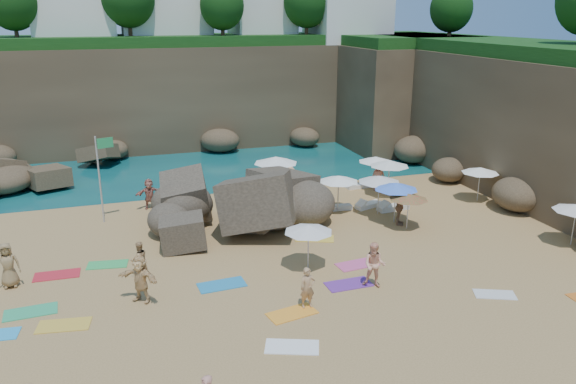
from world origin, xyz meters
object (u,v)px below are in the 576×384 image
object	(u,v)px
parasol_2	(339,179)
person_stand_4	(378,177)
person_stand_1	(139,260)
person_stand_5	(149,194)
parasol_1	(389,163)
parasol_0	(276,160)
lounger_0	(310,196)
flag_pole	(101,168)
person_stand_3	(400,207)
rock_outcrop	(239,233)
person_stand_2	(290,178)

from	to	relation	value
parasol_2	person_stand_4	bearing A→B (deg)	36.76
person_stand_1	person_stand_5	xyz separation A→B (m)	(1.10, 8.71, 0.08)
person_stand_5	parasol_1	bearing A→B (deg)	-15.83
parasol_0	parasol_2	size ratio (longest dim) A/B	1.19
lounger_0	person_stand_4	xyz separation A→B (m)	(4.55, 0.29, 0.72)
parasol_2	person_stand_5	xyz separation A→B (m)	(-9.83, 3.74, -1.04)
parasol_1	parasol_2	xyz separation A→B (m)	(-3.95, -1.69, -0.13)
person_stand_5	parasol_2	bearing A→B (deg)	-28.20
flag_pole	person_stand_4	world-z (taller)	flag_pole
parasol_1	person_stand_3	xyz separation A→B (m)	(-1.70, -4.50, -1.06)
parasol_1	parasol_2	size ratio (longest dim) A/B	1.07
person_stand_4	flag_pole	bearing A→B (deg)	-135.58
parasol_2	person_stand_5	distance (m)	10.57
rock_outcrop	person_stand_4	distance (m)	10.78
flag_pole	parasol_0	xyz separation A→B (m)	(9.69, 1.38, -0.67)
flag_pole	person_stand_5	xyz separation A→B (m)	(2.36, 1.50, -2.07)
person_stand_4	parasol_2	bearing A→B (deg)	-101.22
flag_pole	parasol_1	world-z (taller)	flag_pole
lounger_0	flag_pole	bearing A→B (deg)	-163.58
lounger_0	person_stand_1	world-z (taller)	person_stand_1
lounger_0	person_stand_2	bearing A→B (deg)	123.17
flag_pole	person_stand_5	size ratio (longest dim) A/B	2.67
parasol_0	parasol_2	xyz separation A→B (m)	(2.50, -3.61, -0.36)
rock_outcrop	person_stand_3	world-z (taller)	person_stand_3
person_stand_3	rock_outcrop	bearing A→B (deg)	114.96
person_stand_4	person_stand_5	distance (m)	13.75
lounger_0	person_stand_4	bearing A→B (deg)	18.19
person_stand_3	parasol_0	bearing A→B (deg)	70.73
parasol_0	person_stand_1	world-z (taller)	parasol_0
parasol_0	person_stand_1	size ratio (longest dim) A/B	1.66
flag_pole	parasol_2	world-z (taller)	flag_pole
rock_outcrop	person_stand_4	xyz separation A→B (m)	(9.82, 4.38, 0.87)
flag_pole	lounger_0	world-z (taller)	flag_pole
person_stand_1	person_stand_4	xyz separation A→B (m)	(14.82, 7.88, 0.09)
parasol_1	person_stand_4	xyz separation A→B (m)	(-0.05, 1.22, -1.16)
person_stand_1	person_stand_5	world-z (taller)	person_stand_5
flag_pole	person_stand_2	bearing A→B (deg)	11.96
flag_pole	parasol_1	xyz separation A→B (m)	(16.14, -0.54, -0.91)
parasol_2	lounger_0	size ratio (longest dim) A/B	1.13
person_stand_3	person_stand_1	bearing A→B (deg)	133.57
parasol_2	person_stand_2	bearing A→B (deg)	106.08
parasol_0	person_stand_4	size ratio (longest dim) A/B	1.50
parasol_0	lounger_0	xyz separation A→B (m)	(1.84, -1.00, -2.11)
parasol_0	person_stand_5	xyz separation A→B (m)	(-7.33, 0.13, -1.40)
person_stand_4	parasol_0	bearing A→B (deg)	-144.27
rock_outcrop	parasol_0	distance (m)	6.53
person_stand_2	person_stand_5	bearing A→B (deg)	50.14
flag_pole	person_stand_5	distance (m)	3.48
person_stand_1	person_stand_5	distance (m)	8.78
parasol_2	person_stand_3	size ratio (longest dim) A/B	1.13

